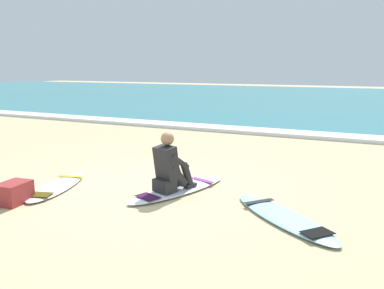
{
  "coord_description": "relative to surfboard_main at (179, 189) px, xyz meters",
  "views": [
    {
      "loc": [
        3.62,
        -5.44,
        2.02
      ],
      "look_at": [
        0.34,
        1.35,
        0.55
      ],
      "focal_mm": 37.42,
      "sensor_mm": 36.0,
      "label": 1
    }
  ],
  "objects": [
    {
      "name": "ground_plane",
      "position": [
        -0.68,
        -0.15,
        -0.04
      ],
      "size": [
        80.0,
        80.0,
        0.0
      ],
      "primitive_type": "plane",
      "color": "#CCB584"
    },
    {
      "name": "sea",
      "position": [
        -0.68,
        20.03,
        0.01
      ],
      "size": [
        80.0,
        28.0,
        0.1
      ],
      "primitive_type": "cube",
      "color": "teal",
      "rests_on": "ground"
    },
    {
      "name": "breaking_foam",
      "position": [
        -0.68,
        6.33,
        0.02
      ],
      "size": [
        80.0,
        0.9,
        0.11
      ],
      "primitive_type": "cube",
      "color": "white",
      "rests_on": "ground"
    },
    {
      "name": "surfboard_main",
      "position": [
        0.0,
        0.0,
        0.0
      ],
      "size": [
        1.14,
        2.13,
        0.08
      ],
      "color": "silver",
      "rests_on": "ground"
    },
    {
      "name": "surfer_seated",
      "position": [
        -0.06,
        -0.18,
        0.4
      ],
      "size": [
        0.53,
        0.77,
        0.95
      ],
      "color": "#232326",
      "rests_on": "surfboard_main"
    },
    {
      "name": "surfboard_spare_near",
      "position": [
        -1.94,
        -0.74,
        0.0
      ],
      "size": [
        1.01,
        1.84,
        0.08
      ],
      "color": "silver",
      "rests_on": "ground"
    },
    {
      "name": "surfboard_spare_far",
      "position": [
        1.84,
        -0.48,
        0.0
      ],
      "size": [
        1.92,
        1.72,
        0.08
      ],
      "color": "#9ED1E5",
      "rests_on": "ground"
    },
    {
      "name": "beach_bag",
      "position": [
        -1.97,
        -1.58,
        0.12
      ],
      "size": [
        0.41,
        0.52,
        0.32
      ],
      "primitive_type": "cube",
      "rotation": [
        0.0,
        0.0,
        0.12
      ],
      "color": "maroon",
      "rests_on": "ground"
    }
  ]
}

